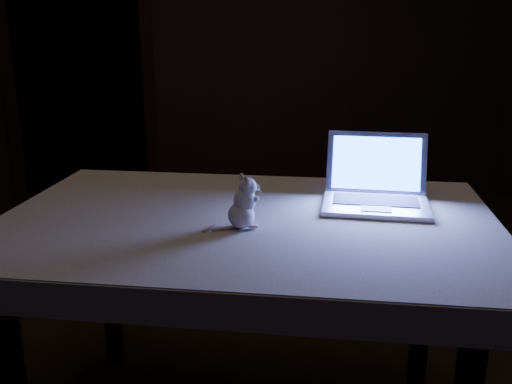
{
  "coord_description": "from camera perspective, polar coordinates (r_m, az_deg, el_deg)",
  "views": [
    {
      "loc": [
        -0.43,
        -1.87,
        1.35
      ],
      "look_at": [
        -0.18,
        -0.19,
        0.84
      ],
      "focal_mm": 40.0,
      "sensor_mm": 36.0,
      "label": 1
    }
  ],
  "objects": [
    {
      "name": "back_wall",
      "position": [
        4.39,
        -2.71,
        15.81
      ],
      "size": [
        4.5,
        0.04,
        2.6
      ],
      "primitive_type": "cube",
      "color": "black",
      "rests_on": "ground"
    },
    {
      "name": "doorway",
      "position": [
        4.43,
        -17.29,
        12.07
      ],
      "size": [
        1.06,
        0.36,
        2.13
      ],
      "primitive_type": null,
      "color": "black",
      "rests_on": "back_wall"
    },
    {
      "name": "table",
      "position": [
        1.92,
        -0.89,
        -13.66
      ],
      "size": [
        1.63,
        1.28,
        0.77
      ],
      "primitive_type": null,
      "rotation": [
        0.0,
        0.0,
        -0.28
      ],
      "color": "black",
      "rests_on": "floor"
    },
    {
      "name": "tablecloth",
      "position": [
        1.74,
        2.29,
        -4.41
      ],
      "size": [
        1.8,
        1.52,
        0.09
      ],
      "primitive_type": null,
      "rotation": [
        0.0,
        0.0,
        -0.39
      ],
      "color": "beige",
      "rests_on": "table"
    },
    {
      "name": "laptop",
      "position": [
        1.85,
        12.06,
        1.77
      ],
      "size": [
        0.41,
        0.39,
        0.23
      ],
      "primitive_type": null,
      "rotation": [
        0.0,
        0.0,
        -0.32
      ],
      "color": "silver",
      "rests_on": "tablecloth"
    },
    {
      "name": "plush_mouse",
      "position": [
        1.65,
        -1.5,
        -1.01
      ],
      "size": [
        0.16,
        0.16,
        0.16
      ],
      "primitive_type": null,
      "rotation": [
        0.0,
        0.0,
        -0.6
      ],
      "color": "silver",
      "rests_on": "tablecloth"
    }
  ]
}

